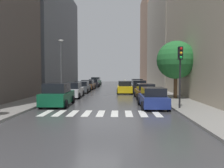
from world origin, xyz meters
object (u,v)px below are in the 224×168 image
at_px(parked_car_left_sixth, 96,82).
at_px(lamp_post_left, 61,63).
at_px(parked_car_left_second, 73,90).
at_px(taxi_midroad, 125,87).
at_px(parked_car_left_third, 82,87).
at_px(parked_car_right_third, 139,87).
at_px(parked_car_left_fifth, 94,83).
at_px(traffic_light_right_corner, 180,63).
at_px(parked_car_right_second, 145,92).
at_px(parked_car_left_nearest, 58,95).
at_px(street_tree_right, 176,60).
at_px(parked_car_left_fourth, 88,85).
at_px(parked_car_right_nearest, 153,98).
at_px(parked_car_right_fourth, 137,85).

distance_m(parked_car_left_sixth, lamp_post_left, 22.88).
xyz_separation_m(parked_car_left_second, taxi_midroad, (5.81, 5.24, 0.00)).
height_order(parked_car_left_third, parked_car_left_sixth, parked_car_left_sixth).
distance_m(parked_car_left_sixth, taxi_midroad, 19.92).
bearing_deg(parked_car_right_third, parked_car_left_sixth, 24.56).
bearing_deg(parked_car_left_third, parked_car_left_fifth, -1.41).
bearing_deg(parked_car_left_sixth, parked_car_right_third, -155.90).
bearing_deg(traffic_light_right_corner, parked_car_left_second, 139.54).
height_order(parked_car_right_second, lamp_post_left, lamp_post_left).
bearing_deg(traffic_light_right_corner, taxi_midroad, 104.93).
xyz_separation_m(parked_car_left_nearest, street_tree_right, (10.54, 4.39, 3.07)).
relative_size(parked_car_left_nearest, parked_car_right_third, 1.03).
height_order(parked_car_left_fourth, taxi_midroad, taxi_midroad).
xyz_separation_m(parked_car_right_nearest, parked_car_right_fourth, (0.27, 17.77, 0.09)).
height_order(parked_car_right_third, traffic_light_right_corner, traffic_light_right_corner).
distance_m(parked_car_left_nearest, parked_car_left_fourth, 17.89).
bearing_deg(parked_car_left_nearest, taxi_midroad, -27.83).
bearing_deg(parked_car_left_third, parked_car_right_nearest, -150.58).
bearing_deg(parked_car_right_fourth, parked_car_right_nearest, 178.75).
relative_size(parked_car_left_fifth, taxi_midroad, 0.92).
height_order(parked_car_left_second, taxi_midroad, taxi_midroad).
distance_m(parked_car_right_third, taxi_midroad, 1.95).
bearing_deg(parked_car_right_nearest, lamp_post_left, 46.84).
bearing_deg(parked_car_right_second, taxi_midroad, 16.73).
height_order(parked_car_left_nearest, street_tree_right, street_tree_right).
distance_m(parked_car_left_second, traffic_light_right_corner, 12.52).
bearing_deg(parked_car_right_second, parked_car_left_fourth, 30.85).
bearing_deg(lamp_post_left, parked_car_left_nearest, -77.02).
distance_m(taxi_midroad, lamp_post_left, 8.86).
bearing_deg(parked_car_left_fifth, parked_car_right_second, -159.49).
xyz_separation_m(parked_car_left_fifth, parked_car_right_third, (7.60, -12.92, 0.07)).
height_order(parked_car_right_nearest, parked_car_right_second, parked_car_right_second).
height_order(parked_car_left_nearest, taxi_midroad, parked_car_left_nearest).
xyz_separation_m(parked_car_right_fourth, street_tree_right, (2.78, -12.52, 3.10)).
distance_m(parked_car_right_fourth, traffic_light_right_corner, 18.99).
distance_m(parked_car_left_sixth, parked_car_right_nearest, 32.15).
height_order(parked_car_left_third, taxi_midroad, taxi_midroad).
distance_m(parked_car_left_fourth, street_tree_right, 17.52).
height_order(taxi_midroad, street_tree_right, street_tree_right).
height_order(parked_car_right_nearest, taxi_midroad, taxi_midroad).
bearing_deg(parked_car_right_nearest, taxi_midroad, 8.01).
relative_size(parked_car_left_fourth, taxi_midroad, 0.91).
bearing_deg(parked_car_left_nearest, parked_car_right_second, -57.53).
bearing_deg(parked_car_left_second, traffic_light_right_corner, -132.26).
height_order(parked_car_left_sixth, street_tree_right, street_tree_right).
bearing_deg(taxi_midroad, parked_car_left_nearest, 153.67).
distance_m(parked_car_left_nearest, parked_car_right_nearest, 7.54).
xyz_separation_m(parked_car_left_fourth, parked_car_left_sixth, (-0.04, 12.46, 0.10)).
relative_size(parked_car_left_second, parked_car_right_third, 1.12).
relative_size(parked_car_left_nearest, parked_car_left_second, 0.92).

